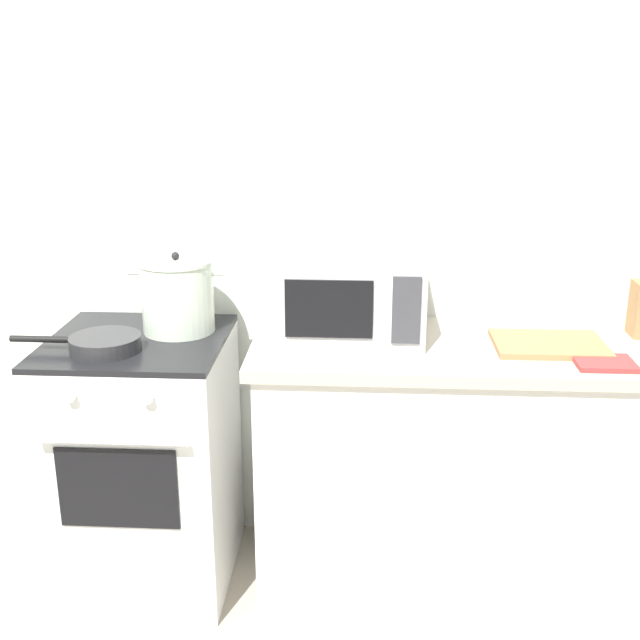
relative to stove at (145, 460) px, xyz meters
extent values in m
cube|color=silver|center=(0.65, 0.37, 0.79)|extent=(4.40, 0.10, 2.50)
cube|color=white|center=(1.25, 0.02, -0.02)|extent=(1.64, 0.56, 0.88)
cube|color=#ADA393|center=(1.25, 0.02, 0.44)|extent=(1.70, 0.60, 0.04)
cube|color=white|center=(0.00, 0.00, -0.01)|extent=(0.60, 0.60, 0.90)
cube|color=black|center=(0.00, 0.00, 0.45)|extent=(0.60, 0.60, 0.02)
cube|color=black|center=(0.00, -0.30, 0.06)|extent=(0.39, 0.01, 0.28)
cylinder|color=silver|center=(0.00, -0.33, 0.24)|extent=(0.48, 0.02, 0.02)
cylinder|color=silver|center=(-0.12, -0.31, 0.38)|extent=(0.04, 0.02, 0.04)
cylinder|color=silver|center=(0.12, -0.31, 0.38)|extent=(0.04, 0.02, 0.04)
cylinder|color=silver|center=(0.13, 0.10, 0.58)|extent=(0.25, 0.25, 0.24)
cylinder|color=silver|center=(0.13, 0.10, 0.71)|extent=(0.26, 0.26, 0.01)
sphere|color=black|center=(0.13, 0.10, 0.73)|extent=(0.03, 0.03, 0.03)
cylinder|color=silver|center=(-0.02, 0.10, 0.67)|extent=(0.05, 0.01, 0.01)
cylinder|color=silver|center=(0.27, 0.10, 0.67)|extent=(0.05, 0.01, 0.01)
cylinder|color=#28282B|center=(-0.06, -0.12, 0.48)|extent=(0.23, 0.23, 0.05)
cylinder|color=black|center=(-0.28, -0.12, 0.49)|extent=(0.20, 0.02, 0.02)
cube|color=silver|center=(0.72, 0.08, 0.61)|extent=(0.50, 0.36, 0.30)
cube|color=black|center=(0.66, -0.10, 0.61)|extent=(0.28, 0.01, 0.19)
cube|color=#38383D|center=(0.91, -0.10, 0.61)|extent=(0.09, 0.01, 0.22)
cube|color=#997047|center=(1.39, 0.00, 0.47)|extent=(0.36, 0.26, 0.02)
cube|color=#993333|center=(1.52, -0.16, 0.47)|extent=(0.18, 0.14, 0.02)
camera|label=1|loc=(0.78, -2.46, 1.33)|focal=43.66mm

